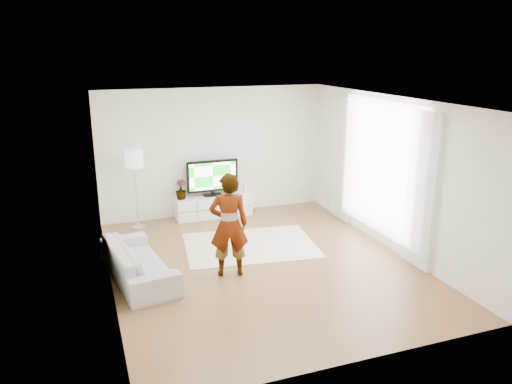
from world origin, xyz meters
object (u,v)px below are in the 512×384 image
object	(u,v)px
television	(212,177)
floor_lamp	(134,162)
rug	(250,245)
player	(229,225)
media_console	(214,206)
sofa	(138,261)

from	to	relation	value
television	floor_lamp	xyz separation A→B (m)	(-1.66, -0.20, 0.50)
rug	player	distance (m)	1.56
television	rug	xyz separation A→B (m)	(0.19, -1.92, -0.89)
media_console	player	bearing A→B (deg)	-100.30
sofa	floor_lamp	xyz separation A→B (m)	(0.30, 2.42, 1.10)
rug	media_console	bearing A→B (deg)	95.86
rug	player	world-z (taller)	player
television	sofa	bearing A→B (deg)	-126.76
floor_lamp	television	bearing A→B (deg)	6.98
television	sofa	size ratio (longest dim) A/B	0.56
media_console	player	world-z (taller)	player
sofa	television	bearing A→B (deg)	-45.28
television	player	bearing A→B (deg)	-100.21
television	floor_lamp	distance (m)	1.75
media_console	floor_lamp	world-z (taller)	floor_lamp
player	television	bearing A→B (deg)	-88.10
media_console	rug	size ratio (longest dim) A/B	0.69
player	media_console	bearing A→B (deg)	-88.20
rug	sofa	size ratio (longest dim) A/B	1.19
television	sofa	distance (m)	3.33
rug	floor_lamp	xyz separation A→B (m)	(-1.86, 1.72, 1.39)
media_console	sofa	distance (m)	3.25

